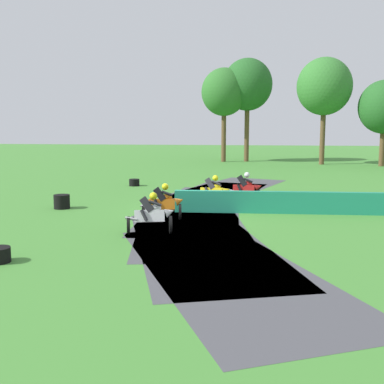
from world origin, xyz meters
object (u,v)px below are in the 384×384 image
motorcycle_lead_red (245,188)px  motorcycle_chase_yellow (213,191)px  motorcycle_trailing_orange (164,202)px  tire_stack_near (134,182)px  motorcycle_fourth_white (152,214)px  tire_stack_mid_a (62,202)px

motorcycle_lead_red → motorcycle_chase_yellow: motorcycle_lead_red is taller
motorcycle_trailing_orange → tire_stack_near: motorcycle_trailing_orange is taller
motorcycle_trailing_orange → motorcycle_fourth_white: motorcycle_trailing_orange is taller
motorcycle_trailing_orange → tire_stack_mid_a: 5.12m
motorcycle_chase_yellow → motorcycle_trailing_orange: (-1.67, -3.44, 0.03)m
motorcycle_trailing_orange → tire_stack_near: 10.11m
motorcycle_chase_yellow → motorcycle_trailing_orange: 3.82m
motorcycle_chase_yellow → tire_stack_mid_a: bearing=-166.0°
tire_stack_near → tire_stack_mid_a: tire_stack_mid_a is taller
motorcycle_lead_red → motorcycle_fourth_white: bearing=-114.4°
motorcycle_lead_red → motorcycle_chase_yellow: (-1.43, -1.12, -0.03)m
motorcycle_fourth_white → tire_stack_near: bearing=105.9°
motorcycle_trailing_orange → tire_stack_near: size_ratio=2.77×
tire_stack_near → tire_stack_mid_a: bearing=-100.2°
tire_stack_near → motorcycle_chase_yellow: bearing=-50.3°
motorcycle_chase_yellow → tire_stack_mid_a: (-6.43, -1.60, -0.34)m
motorcycle_fourth_white → tire_stack_near: size_ratio=2.78×
tire_stack_near → tire_stack_mid_a: (-1.39, -7.68, 0.10)m
motorcycle_chase_yellow → tire_stack_mid_a: size_ratio=2.49×
motorcycle_lead_red → tire_stack_mid_a: motorcycle_lead_red is taller
motorcycle_lead_red → tire_stack_near: 8.17m
motorcycle_lead_red → motorcycle_fourth_white: size_ratio=1.01×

